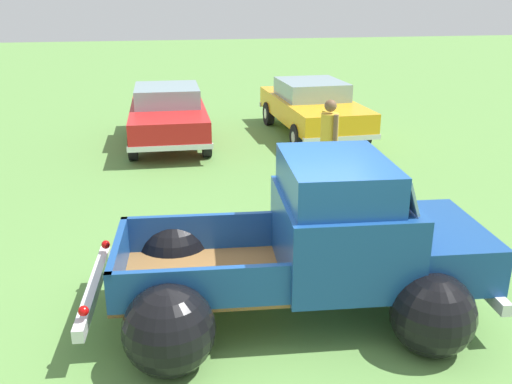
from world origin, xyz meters
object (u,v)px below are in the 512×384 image
at_px(spectator_0, 329,138).
at_px(show_car_0, 168,113).
at_px(vintage_pickup_truck, 319,254).
at_px(show_car_1, 313,106).

bearing_deg(spectator_0, show_car_0, 113.29).
bearing_deg(spectator_0, vintage_pickup_truck, -121.19).
height_order(vintage_pickup_truck, spectator_0, vintage_pickup_truck).
relative_size(vintage_pickup_truck, show_car_1, 1.03).
height_order(vintage_pickup_truck, show_car_1, vintage_pickup_truck).
height_order(show_car_1, spectator_0, spectator_0).
bearing_deg(show_car_0, vintage_pickup_truck, 10.93).
xyz_separation_m(vintage_pickup_truck, show_car_0, (-1.48, 8.39, 0.03)).
xyz_separation_m(show_car_0, show_car_1, (3.83, 0.20, 0.00)).
relative_size(show_car_0, show_car_1, 0.95).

